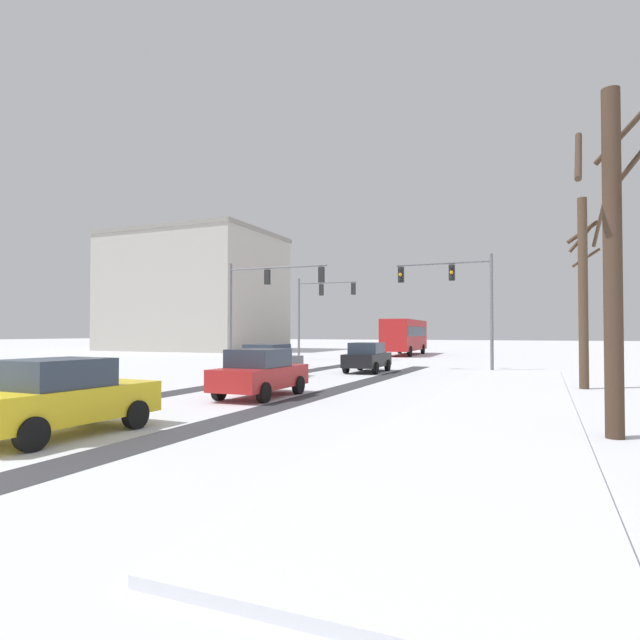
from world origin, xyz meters
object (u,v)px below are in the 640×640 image
at_px(car_red_third, 260,373).
at_px(bare_tree_sidewalk_near, 614,251).
at_px(car_black_lead, 367,357).
at_px(car_grey_second, 268,361).
at_px(bare_tree_sidewalk_mid, 584,287).
at_px(traffic_signal_near_left, 263,292).
at_px(car_yellow_cab_fifth, 60,397).
at_px(traffic_signal_near_right, 457,289).
at_px(bus_oncoming, 405,334).
at_px(office_building_far_left_block, 195,292).
at_px(traffic_signal_far_left, 318,302).

distance_m(car_red_third, bare_tree_sidewalk_near, 11.03).
xyz_separation_m(car_black_lead, car_grey_second, (-3.08, -5.61, 0.00)).
xyz_separation_m(car_grey_second, bare_tree_sidewalk_mid, (13.43, 0.73, 3.12)).
bearing_deg(bare_tree_sidewalk_near, traffic_signal_near_left, 137.16).
relative_size(car_grey_second, car_yellow_cab_fifth, 0.99).
xyz_separation_m(traffic_signal_near_right, car_grey_second, (-7.53, -8.23, -3.80)).
bearing_deg(traffic_signal_near_right, bare_tree_sidewalk_near, -71.91).
relative_size(bus_oncoming, bare_tree_sidewalk_mid, 1.50).
height_order(car_grey_second, bus_oncoming, bus_oncoming).
relative_size(car_red_third, office_building_far_left_block, 0.21).
distance_m(traffic_signal_near_left, car_red_third, 15.10).
xyz_separation_m(traffic_signal_near_right, bus_oncoming, (-7.97, 20.07, -2.62)).
height_order(traffic_signal_far_left, car_grey_second, traffic_signal_far_left).
height_order(car_grey_second, bare_tree_sidewalk_mid, bare_tree_sidewalk_mid).
relative_size(car_grey_second, bare_tree_sidewalk_near, 0.57).
height_order(traffic_signal_near_left, car_black_lead, traffic_signal_near_left).
bearing_deg(bus_oncoming, car_yellow_cab_fifth, -85.80).
bearing_deg(traffic_signal_far_left, bare_tree_sidewalk_near, -55.58).
relative_size(traffic_signal_near_right, bare_tree_sidewalk_mid, 0.88).
height_order(car_grey_second, office_building_far_left_block, office_building_far_left_block).
bearing_deg(bus_oncoming, office_building_far_left_block, 171.59).
distance_m(car_red_third, car_yellow_cab_fifth, 7.47).
xyz_separation_m(bus_oncoming, bare_tree_sidewalk_mid, (13.87, -27.57, 1.95)).
xyz_separation_m(traffic_signal_far_left, traffic_signal_near_left, (0.64, -10.07, 0.08)).
xyz_separation_m(car_yellow_cab_fifth, bus_oncoming, (-3.10, 42.23, 1.18)).
xyz_separation_m(car_grey_second, car_yellow_cab_fifth, (2.66, -13.93, 0.00)).
distance_m(traffic_signal_far_left, car_grey_second, 17.38).
relative_size(traffic_signal_near_left, bare_tree_sidewalk_mid, 0.89).
xyz_separation_m(traffic_signal_near_left, bare_tree_sidewalk_near, (17.19, -15.94, -0.82)).
bearing_deg(bare_tree_sidewalk_near, traffic_signal_far_left, 124.42).
bearing_deg(bare_tree_sidewalk_mid, traffic_signal_near_right, 128.24).
height_order(traffic_signal_near_left, office_building_far_left_block, office_building_far_left_block).
height_order(bus_oncoming, bare_tree_sidewalk_mid, bare_tree_sidewalk_mid).
height_order(car_yellow_cab_fifth, bus_oncoming, bus_oncoming).
bearing_deg(traffic_signal_near_right, car_grey_second, -132.46).
relative_size(traffic_signal_near_right, car_black_lead, 1.57).
bearing_deg(car_black_lead, office_building_far_left_block, 139.34).
height_order(traffic_signal_near_right, car_black_lead, traffic_signal_near_right).
height_order(traffic_signal_near_right, car_grey_second, traffic_signal_near_right).
bearing_deg(car_black_lead, car_grey_second, -118.74).
distance_m(bare_tree_sidewalk_mid, office_building_far_left_block, 52.31).
bearing_deg(bus_oncoming, traffic_signal_near_left, -98.75).
height_order(car_black_lead, office_building_far_left_block, office_building_far_left_block).
bearing_deg(car_grey_second, traffic_signal_far_left, 105.25).
height_order(bus_oncoming, office_building_far_left_block, office_building_far_left_block).
bearing_deg(car_grey_second, office_building_far_left_block, 130.93).
distance_m(bare_tree_sidewalk_near, office_building_far_left_block, 59.12).
bearing_deg(traffic_signal_near_right, traffic_signal_near_left, -170.37).
bearing_deg(traffic_signal_near_right, car_yellow_cab_fifth, -102.38).
bearing_deg(office_building_far_left_block, bare_tree_sidewalk_mid, -37.32).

